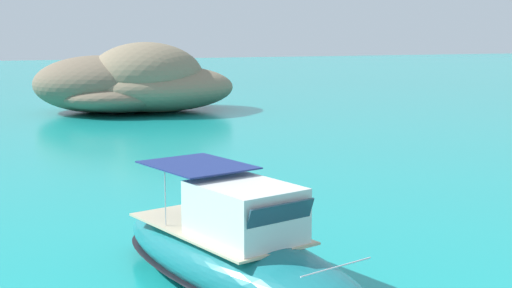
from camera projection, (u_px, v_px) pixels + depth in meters
islet_large at (135, 85)px, 60.54m from camera, size 21.16×18.91×6.17m
motorboat_teal at (235, 255)px, 17.68m from camera, size 4.92×10.43×3.14m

